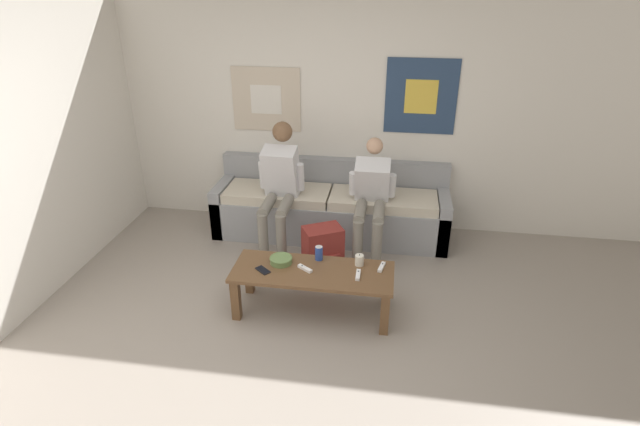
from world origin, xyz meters
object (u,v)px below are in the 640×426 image
Objects in this scene: person_seated_teen at (371,196)px; ceramic_bowl at (281,260)px; coffee_table at (313,278)px; couch at (331,209)px; cell_phone at (263,270)px; game_controller_near_left at (305,268)px; drink_can_blue at (319,253)px; pillar_candle at (359,260)px; backpack at (323,251)px; game_controller_near_right at (358,275)px; person_seated_adult at (279,183)px; game_controller_far_center at (382,267)px.

ceramic_bowl is (-0.68, -1.00, -0.19)m from person_seated_teen.
person_seated_teen is 5.95× the size of ceramic_bowl.
couch is at bearing 91.76° from coffee_table.
cell_phone is (-0.81, -1.14, -0.22)m from person_seated_teen.
game_controller_near_left is (0.22, -0.08, -0.02)m from ceramic_bowl.
drink_can_blue reaches higher than cell_phone.
person_seated_teen reaches higher than drink_can_blue.
ceramic_bowl is at bearing 50.08° from cell_phone.
pillar_candle is 0.72× the size of cell_phone.
couch is 18.17× the size of game_controller_near_left.
backpack is at bearing -87.48° from couch.
game_controller_near_left is 0.95× the size of game_controller_near_right.
backpack is at bearing 64.33° from ceramic_bowl.
pillar_candle is (0.89, -0.94, -0.25)m from person_seated_adult.
ceramic_bowl is (-0.24, -1.34, 0.15)m from couch.
game_controller_near_left is (0.46, -1.09, -0.28)m from person_seated_adult.
backpack is (0.03, -0.77, -0.07)m from couch.
pillar_candle is at bearing 5.85° from ceramic_bowl.
pillar_candle is at bearing -72.00° from couch.
game_controller_near_right is at bearing -8.94° from ceramic_bowl.
backpack is 3.12× the size of cell_phone.
person_seated_adult is 1.46m from game_controller_near_right.
drink_can_blue is at bearing -112.96° from person_seated_teen.
cell_phone is (-0.40, -0.07, 0.07)m from coffee_table.
pillar_candle reaches higher than game_controller_near_right.
cell_phone is (-0.78, -0.04, -0.01)m from game_controller_near_right.
cell_phone is at bearing -129.92° from ceramic_bowl.
game_controller_near_right is 0.98× the size of game_controller_far_center.
ceramic_bowl is 1.55× the size of drink_can_blue.
game_controller_far_center is at bearing -65.13° from couch.
game_controller_near_right is at bearing -140.77° from game_controller_far_center.
game_controller_near_right is (0.44, -0.03, 0.00)m from game_controller_near_left.
person_seated_teen is at bearing 55.56° from ceramic_bowl.
pillar_candle is at bearing 15.24° from cell_phone.
drink_can_blue is 0.85× the size of cell_phone.
couch reaches higher than ceramic_bowl.
game_controller_far_center is (0.16, -0.95, -0.21)m from person_seated_teen.
pillar_candle is at bearing 173.33° from game_controller_far_center.
game_controller_near_right is (0.90, -1.11, -0.28)m from person_seated_adult.
person_seated_adult is at bearing 121.08° from drink_can_blue.
game_controller_far_center is (0.53, -0.06, -0.05)m from drink_can_blue.
couch is 2.18× the size of person_seated_teen.
coffee_table is 9.07× the size of cell_phone.
person_seated_adult is 12.14× the size of pillar_candle.
pillar_candle is (0.37, 0.14, 0.12)m from coffee_table.
cell_phone is at bearing -103.61° from couch.
person_seated_teen is 7.71× the size of game_controller_far_center.
game_controller_near_left is at bearing -19.24° from ceramic_bowl.
couch reaches higher than game_controller_near_right.
couch is 0.71m from person_seated_adult.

